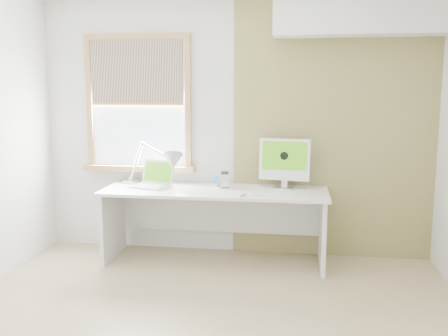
% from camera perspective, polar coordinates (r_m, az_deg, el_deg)
% --- Properties ---
extents(room, '(4.04, 3.54, 2.64)m').
position_cam_1_polar(room, '(3.43, -2.52, 2.17)').
color(room, tan).
rests_on(room, ground).
extents(accent_wall, '(2.00, 0.02, 2.60)m').
position_cam_1_polar(accent_wall, '(5.11, 12.33, 4.29)').
color(accent_wall, olive).
rests_on(accent_wall, room).
extents(soffit, '(1.60, 0.40, 0.42)m').
position_cam_1_polar(soffit, '(4.99, 15.31, 16.72)').
color(soffit, white).
rests_on(soffit, room).
extents(window, '(1.20, 0.14, 1.42)m').
position_cam_1_polar(window, '(5.32, -9.75, 7.19)').
color(window, '#A47A43').
rests_on(window, room).
extents(desk, '(2.20, 0.70, 0.73)m').
position_cam_1_polar(desk, '(4.99, -0.98, -4.52)').
color(desk, silver).
rests_on(desk, room).
extents(desk_lamp, '(0.74, 0.43, 0.44)m').
position_cam_1_polar(desk_lamp, '(5.04, -6.77, 0.47)').
color(desk_lamp, '#B7BABC').
rests_on(desk_lamp, desk).
extents(laptop, '(0.44, 0.40, 0.26)m').
position_cam_1_polar(laptop, '(5.09, -7.97, -1.37)').
color(laptop, '#B7BABC').
rests_on(laptop, desk).
extents(phone_dock, '(0.07, 0.07, 0.12)m').
position_cam_1_polar(phone_dock, '(5.06, -0.88, -1.68)').
color(phone_dock, '#B7BABC').
rests_on(phone_dock, desk).
extents(external_drive, '(0.09, 0.13, 0.15)m').
position_cam_1_polar(external_drive, '(4.99, 0.08, -1.34)').
color(external_drive, '#B7BABC').
rests_on(external_drive, desk).
extents(imac, '(0.51, 0.20, 0.49)m').
position_cam_1_polar(imac, '(4.95, 6.92, 0.84)').
color(imac, '#B7BABC').
rests_on(imac, desk).
extents(keyboard, '(0.41, 0.14, 0.02)m').
position_cam_1_polar(keyboard, '(4.62, 5.97, -3.10)').
color(keyboard, white).
rests_on(keyboard, desk).
extents(mouse, '(0.09, 0.13, 0.03)m').
position_cam_1_polar(mouse, '(4.62, 2.02, -2.97)').
color(mouse, white).
rests_on(mouse, desk).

